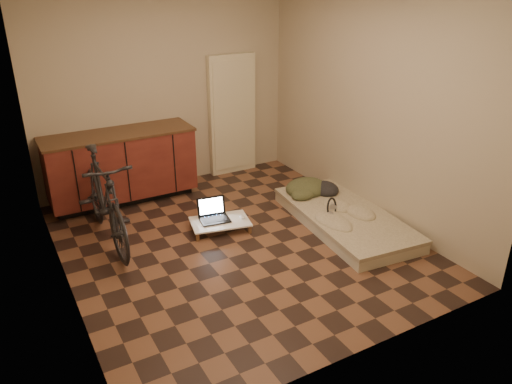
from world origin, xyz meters
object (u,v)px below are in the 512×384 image
bicycle (104,194)px  lap_desk (220,222)px  laptop (213,215)px  futon (345,218)px

bicycle → lap_desk: bicycle is taller
bicycle → laptop: 1.24m
futon → lap_desk: 1.45m
bicycle → futon: (2.50, -0.96, -0.48)m
laptop → bicycle: bearing=175.8°
lap_desk → laptop: bearing=124.8°
bicycle → laptop: bearing=-13.0°
bicycle → futon: bicycle is taller
futon → lap_desk: bearing=161.0°
lap_desk → laptop: size_ratio=1.99×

